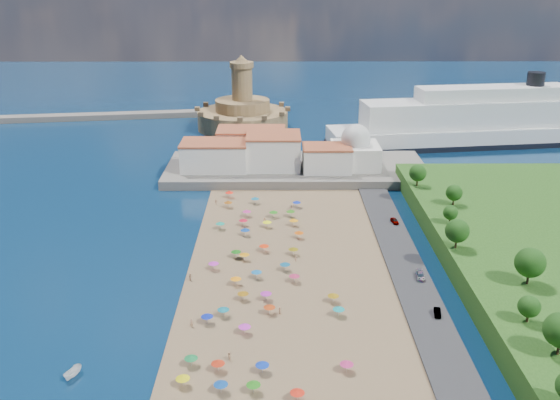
{
  "coord_description": "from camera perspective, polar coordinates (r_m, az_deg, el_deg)",
  "views": [
    {
      "loc": [
        3.15,
        -134.37,
        67.54
      ],
      "look_at": [
        4.0,
        25.0,
        8.0
      ],
      "focal_mm": 40.0,
      "sensor_mm": 36.0,
      "label": 1
    }
  ],
  "objects": [
    {
      "name": "terrace",
      "position": [
        217.74,
        1.51,
        2.82
      ],
      "size": [
        90.0,
        36.0,
        3.0
      ],
      "primitive_type": "cube",
      "color": "#59544C",
      "rests_on": "ground"
    },
    {
      "name": "parked_cars",
      "position": [
        152.97,
        12.19,
        -5.66
      ],
      "size": [
        2.25,
        53.11,
        1.33
      ],
      "color": "gray",
      "rests_on": "promenade"
    },
    {
      "name": "hillside_trees",
      "position": [
        142.03,
        18.87,
        -4.5
      ],
      "size": [
        16.06,
        105.67,
        8.03
      ],
      "color": "#382314",
      "rests_on": "hillside"
    },
    {
      "name": "ground",
      "position": [
        150.42,
        -1.48,
        -6.2
      ],
      "size": [
        700.0,
        700.0,
        0.0
      ],
      "primitive_type": "plane",
      "color": "#071938",
      "rests_on": "ground"
    },
    {
      "name": "cruise_ship",
      "position": [
        266.98,
        18.61,
        6.64
      ],
      "size": [
        133.04,
        36.91,
        28.73
      ],
      "color": "black",
      "rests_on": "ground"
    },
    {
      "name": "fortress",
      "position": [
        279.5,
        -3.44,
        7.87
      ],
      "size": [
        40.0,
        40.0,
        32.4
      ],
      "color": "#A88054",
      "rests_on": "ground"
    },
    {
      "name": "jetty",
      "position": [
        251.74,
        -3.76,
        5.16
      ],
      "size": [
        18.0,
        70.0,
        2.4
      ],
      "primitive_type": "cube",
      "color": "#59544C",
      "rests_on": "ground"
    },
    {
      "name": "beachgoers",
      "position": [
        147.31,
        -3.73,
        -6.38
      ],
      "size": [
        27.16,
        95.37,
        1.8
      ],
      "color": "tan",
      "rests_on": "beach"
    },
    {
      "name": "moored_boats",
      "position": [
        113.42,
        -17.61,
        -16.69
      ],
      "size": [
        11.48,
        19.84,
        1.67
      ],
      "color": "white",
      "rests_on": "ground"
    },
    {
      "name": "waterfront_buildings",
      "position": [
        216.49,
        -1.94,
        4.48
      ],
      "size": [
        57.0,
        29.0,
        11.0
      ],
      "color": "silver",
      "rests_on": "terrace"
    },
    {
      "name": "beach_parasols",
      "position": [
        138.58,
        -1.99,
        -7.68
      ],
      "size": [
        31.43,
        117.79,
        2.2
      ],
      "color": "gray",
      "rests_on": "beach"
    },
    {
      "name": "breakwater",
      "position": [
        315.87,
        -21.46,
        6.97
      ],
      "size": [
        199.03,
        34.77,
        2.6
      ],
      "primitive_type": "cube",
      "rotation": [
        0.0,
        0.0,
        0.14
      ],
      "color": "#59544C",
      "rests_on": "ground"
    },
    {
      "name": "domed_building",
      "position": [
        215.24,
        6.89,
        4.55
      ],
      "size": [
        16.0,
        16.0,
        15.0
      ],
      "color": "silver",
      "rests_on": "terrace"
    }
  ]
}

